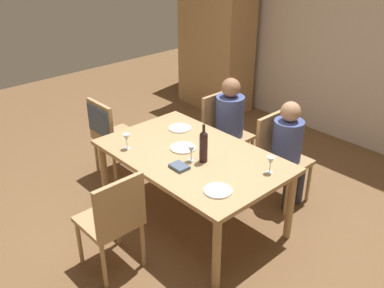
# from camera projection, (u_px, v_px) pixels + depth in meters

# --- Properties ---
(ground_plane) EXTENTS (10.00, 10.00, 0.00)m
(ground_plane) POSITION_uv_depth(u_px,v_px,m) (192.00, 219.00, 4.26)
(ground_plane) COLOR brown
(rear_room_partition) EXTENTS (6.40, 0.12, 2.70)m
(rear_room_partition) POSITION_uv_depth(u_px,v_px,m) (356.00, 38.00, 5.29)
(rear_room_partition) COLOR beige
(rear_room_partition) RESTS_ON ground_plane
(armoire_cabinet) EXTENTS (1.18, 0.62, 2.18)m
(armoire_cabinet) POSITION_uv_depth(u_px,v_px,m) (216.00, 37.00, 6.42)
(armoire_cabinet) COLOR #A87F51
(armoire_cabinet) RESTS_ON ground_plane
(dining_table) EXTENTS (1.73, 1.09, 0.74)m
(dining_table) POSITION_uv_depth(u_px,v_px,m) (192.00, 161.00, 3.96)
(dining_table) COLOR tan
(dining_table) RESTS_ON ground_plane
(chair_far_right) EXTENTS (0.44, 0.44, 0.92)m
(chair_far_right) POSITION_uv_depth(u_px,v_px,m) (279.00, 152.00, 4.37)
(chair_far_right) COLOR tan
(chair_far_right) RESTS_ON ground_plane
(chair_far_left) EXTENTS (0.44, 0.44, 0.92)m
(chair_far_left) POSITION_uv_depth(u_px,v_px,m) (223.00, 128.00, 4.88)
(chair_far_left) COLOR tan
(chair_far_left) RESTS_ON ground_plane
(chair_left_end) EXTENTS (0.44, 0.46, 0.92)m
(chair_left_end) POSITION_uv_depth(u_px,v_px,m) (107.00, 129.00, 4.72)
(chair_left_end) COLOR tan
(chair_left_end) RESTS_ON ground_plane
(chair_near) EXTENTS (0.44, 0.44, 0.92)m
(chair_near) POSITION_uv_depth(u_px,v_px,m) (114.00, 218.00, 3.40)
(chair_near) COLOR tan
(chair_near) RESTS_ON ground_plane
(person_woman_host) EXTENTS (0.34, 0.29, 1.11)m
(person_woman_host) POSITION_uv_depth(u_px,v_px,m) (289.00, 146.00, 4.25)
(person_woman_host) COLOR #33333D
(person_woman_host) RESTS_ON ground_plane
(person_man_bearded) EXTENTS (0.36, 0.31, 1.15)m
(person_man_bearded) POSITION_uv_depth(u_px,v_px,m) (231.00, 121.00, 4.75)
(person_man_bearded) COLOR #33333D
(person_man_bearded) RESTS_ON ground_plane
(wine_bottle_tall_green) EXTENTS (0.07, 0.07, 0.36)m
(wine_bottle_tall_green) POSITION_uv_depth(u_px,v_px,m) (204.00, 146.00, 3.73)
(wine_bottle_tall_green) COLOR black
(wine_bottle_tall_green) RESTS_ON dining_table
(wine_glass_near_left) EXTENTS (0.07, 0.07, 0.15)m
(wine_glass_near_left) POSITION_uv_depth(u_px,v_px,m) (271.00, 161.00, 3.58)
(wine_glass_near_left) COLOR silver
(wine_glass_near_left) RESTS_ON dining_table
(wine_glass_centre) EXTENTS (0.07, 0.07, 0.15)m
(wine_glass_centre) POSITION_uv_depth(u_px,v_px,m) (191.00, 150.00, 3.76)
(wine_glass_centre) COLOR silver
(wine_glass_centre) RESTS_ON dining_table
(wine_glass_near_right) EXTENTS (0.07, 0.07, 0.15)m
(wine_glass_near_right) POSITION_uv_depth(u_px,v_px,m) (126.00, 138.00, 3.96)
(wine_glass_near_right) COLOR silver
(wine_glass_near_right) RESTS_ON dining_table
(dinner_plate_host) EXTENTS (0.23, 0.23, 0.01)m
(dinner_plate_host) POSITION_uv_depth(u_px,v_px,m) (218.00, 191.00, 3.37)
(dinner_plate_host) COLOR white
(dinner_plate_host) RESTS_ON dining_table
(dinner_plate_guest_left) EXTENTS (0.24, 0.24, 0.01)m
(dinner_plate_guest_left) POSITION_uv_depth(u_px,v_px,m) (183.00, 148.00, 4.01)
(dinner_plate_guest_left) COLOR silver
(dinner_plate_guest_left) RESTS_ON dining_table
(dinner_plate_guest_right) EXTENTS (0.23, 0.23, 0.01)m
(dinner_plate_guest_right) POSITION_uv_depth(u_px,v_px,m) (180.00, 128.00, 4.39)
(dinner_plate_guest_right) COLOR white
(dinner_plate_guest_right) RESTS_ON dining_table
(folded_napkin) EXTENTS (0.16, 0.12, 0.03)m
(folded_napkin) POSITION_uv_depth(u_px,v_px,m) (179.00, 167.00, 3.68)
(folded_napkin) COLOR #4C5B75
(folded_napkin) RESTS_ON dining_table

